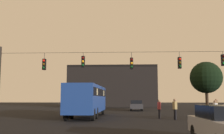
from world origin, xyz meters
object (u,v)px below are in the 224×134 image
Objects in this scene: city_bus at (88,98)px; pedestrian_near_bus at (175,108)px; pedestrian_trailing at (215,109)px; pedestrian_far_side at (159,108)px; tree_left_silhouette at (206,78)px; pedestrian_crossing_right at (217,108)px; car_far_left at (136,105)px; pedestrian_crossing_center at (216,108)px.

city_bus reaches higher than pedestrian_near_bus.
pedestrian_far_side is (-4.04, 2.52, 0.02)m from pedestrian_trailing.
tree_left_silhouette reaches higher than pedestrian_near_bus.
pedestrian_far_side is at bearing -122.38° from tree_left_silhouette.
pedestrian_near_bus is 1.04× the size of pedestrian_far_side.
pedestrian_crossing_right is 1.08m from pedestrian_trailing.
tree_left_silhouette reaches higher than car_far_left.
car_far_left is 15.15m from pedestrian_far_side.
pedestrian_trailing is at bearing -22.73° from city_bus.
car_far_left is 18.42m from pedestrian_trailing.
pedestrian_far_side is at bearing 148.00° from pedestrian_trailing.
city_bus is 6.53× the size of pedestrian_far_side.
city_bus is 7.02m from pedestrian_far_side.
pedestrian_crossing_right is at bearing -18.97° from pedestrian_far_side.
city_bus is 6.35× the size of pedestrian_crossing_right.
pedestrian_near_bus is (-3.55, -0.39, 0.07)m from pedestrian_crossing_center.
pedestrian_crossing_right is 0.98× the size of pedestrian_near_bus.
tree_left_silhouette is (9.62, -2.08, 3.86)m from car_far_left.
pedestrian_trailing is at bearing -114.54° from pedestrian_crossing_right.
city_bus reaches higher than pedestrian_far_side.
pedestrian_crossing_right reaches higher than car_far_left.
pedestrian_trailing is (10.71, -4.49, -0.93)m from city_bus.
car_far_left is 2.63× the size of pedestrian_trailing.
pedestrian_crossing_center is (6.11, -15.72, 0.14)m from car_far_left.
pedestrian_near_bus is at bearing 171.02° from pedestrian_crossing_right.
tree_left_silhouette reaches higher than pedestrian_trailing.
pedestrian_crossing_center is 0.24× the size of tree_left_silhouette.
tree_left_silhouette is at bearing 75.49° from pedestrian_crossing_right.
pedestrian_far_side reaches higher than pedestrian_crossing_center.
city_bus is at bearing -112.01° from car_far_left.
city_bus is 18.77m from tree_left_silhouette.
pedestrian_crossing_right is at bearing 65.46° from pedestrian_trailing.
pedestrian_far_side is 0.25× the size of tree_left_silhouette.
pedestrian_far_side reaches higher than car_far_left.
pedestrian_near_bus reaches higher than car_far_left.
car_far_left is 2.58× the size of pedestrian_far_side.
pedestrian_near_bus is at bearing -173.75° from pedestrian_crossing_center.
pedestrian_trailing is at bearing -110.39° from pedestrian_crossing_center.
tree_left_silhouette is at bearing 57.62° from pedestrian_far_side.
tree_left_silhouette is (4.21, 15.53, 3.72)m from pedestrian_trailing.
pedestrian_near_bus reaches higher than pedestrian_far_side.
pedestrian_near_bus is (2.56, -16.11, 0.21)m from car_far_left.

